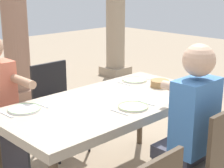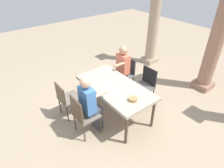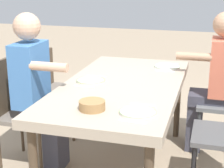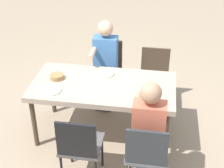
% 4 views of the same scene
% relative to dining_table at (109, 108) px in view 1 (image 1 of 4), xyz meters
% --- Properties ---
extents(dining_table, '(1.79, 0.91, 0.78)m').
position_rel_dining_table_xyz_m(dining_table, '(0.00, 0.00, 0.00)').
color(dining_table, tan).
rests_on(dining_table, ground).
extents(chair_mid_north, '(0.44, 0.44, 0.91)m').
position_rel_dining_table_xyz_m(chair_mid_north, '(0.10, 0.87, -0.18)').
color(chair_mid_north, '#4F4F50').
rests_on(chair_mid_north, ground).
extents(chair_mid_south, '(0.44, 0.44, 0.93)m').
position_rel_dining_table_xyz_m(chair_mid_south, '(0.10, -0.88, -0.18)').
color(chair_mid_south, '#6A6158').
rests_on(chair_mid_south, ground).
extents(diner_man_white, '(0.35, 0.50, 1.32)m').
position_rel_dining_table_xyz_m(diner_man_white, '(0.10, -0.69, 0.01)').
color(diner_man_white, '#3F3F4C').
rests_on(diner_man_white, ground).
extents(stone_column_centre, '(0.48, 0.48, 2.74)m').
position_rel_dining_table_xyz_m(stone_column_centre, '(0.67, 2.65, 0.64)').
color(stone_column_centre, '#936B56').
rests_on(stone_column_centre, ground).
extents(plate_0, '(0.24, 0.24, 0.02)m').
position_rel_dining_table_xyz_m(plate_0, '(-0.61, 0.28, 0.08)').
color(plate_0, white).
rests_on(plate_0, dining_table).
extents(fork_0, '(0.02, 0.17, 0.01)m').
position_rel_dining_table_xyz_m(fork_0, '(-0.76, 0.28, 0.07)').
color(fork_0, silver).
rests_on(fork_0, dining_table).
extents(spoon_0, '(0.02, 0.17, 0.01)m').
position_rel_dining_table_xyz_m(spoon_0, '(-0.46, 0.28, 0.07)').
color(spoon_0, silver).
rests_on(spoon_0, dining_table).
extents(plate_1, '(0.23, 0.23, 0.02)m').
position_rel_dining_table_xyz_m(plate_1, '(0.01, -0.26, 0.08)').
color(plate_1, silver).
rests_on(plate_1, dining_table).
extents(fork_1, '(0.03, 0.17, 0.01)m').
position_rel_dining_table_xyz_m(fork_1, '(-0.14, -0.26, 0.07)').
color(fork_1, silver).
rests_on(fork_1, dining_table).
extents(spoon_1, '(0.02, 0.17, 0.01)m').
position_rel_dining_table_xyz_m(spoon_1, '(0.16, -0.26, 0.07)').
color(spoon_1, silver).
rests_on(spoon_1, dining_table).
extents(plate_2, '(0.24, 0.24, 0.02)m').
position_rel_dining_table_xyz_m(plate_2, '(0.59, 0.25, 0.08)').
color(plate_2, white).
rests_on(plate_2, dining_table).
extents(fork_2, '(0.02, 0.17, 0.01)m').
position_rel_dining_table_xyz_m(fork_2, '(0.44, 0.25, 0.07)').
color(fork_2, silver).
rests_on(fork_2, dining_table).
extents(spoon_2, '(0.03, 0.17, 0.01)m').
position_rel_dining_table_xyz_m(spoon_2, '(0.74, 0.25, 0.07)').
color(spoon_2, silver).
rests_on(spoon_2, dining_table).
extents(bread_basket, '(0.17, 0.17, 0.06)m').
position_rel_dining_table_xyz_m(bread_basket, '(0.61, -0.04, 0.10)').
color(bread_basket, '#9E7547').
rests_on(bread_basket, dining_table).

